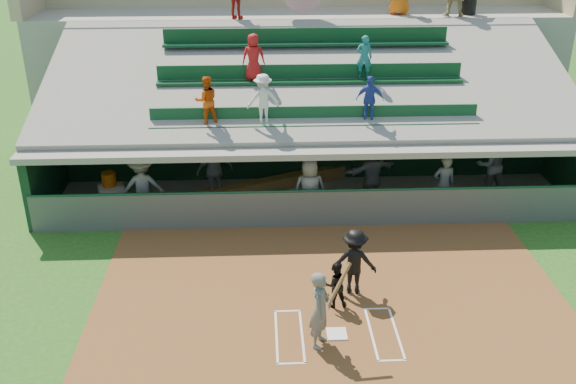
{
  "coord_description": "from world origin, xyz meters",
  "views": [
    {
      "loc": [
        -1.55,
        -11.16,
        8.62
      ],
      "look_at": [
        -0.9,
        3.5,
        1.8
      ],
      "focal_mm": 40.0,
      "sensor_mm": 36.0,
      "label": 1
    }
  ],
  "objects_px": {
    "catcher": "(335,285)",
    "trash_bin": "(469,3)",
    "batter_at_plate": "(321,309)",
    "home_plate": "(337,334)",
    "white_table": "(112,196)",
    "water_cooler": "(109,179)"
  },
  "relations": [
    {
      "from": "trash_bin",
      "to": "white_table",
      "type": "bearing_deg",
      "value": -152.9
    },
    {
      "from": "catcher",
      "to": "trash_bin",
      "type": "xyz_separation_m",
      "value": [
        6.1,
        11.7,
        4.42
      ]
    },
    {
      "from": "catcher",
      "to": "home_plate",
      "type": "bearing_deg",
      "value": 81.83
    },
    {
      "from": "home_plate",
      "to": "white_table",
      "type": "xyz_separation_m",
      "value": [
        -6.08,
        6.51,
        0.33
      ]
    },
    {
      "from": "home_plate",
      "to": "trash_bin",
      "type": "height_order",
      "value": "trash_bin"
    },
    {
      "from": "catcher",
      "to": "white_table",
      "type": "xyz_separation_m",
      "value": [
        -6.16,
        5.43,
        -0.22
      ]
    },
    {
      "from": "batter_at_plate",
      "to": "catcher",
      "type": "height_order",
      "value": "batter_at_plate"
    },
    {
      "from": "home_plate",
      "to": "trash_bin",
      "type": "bearing_deg",
      "value": 64.21
    },
    {
      "from": "home_plate",
      "to": "catcher",
      "type": "relative_size",
      "value": 0.38
    },
    {
      "from": "white_table",
      "to": "water_cooler",
      "type": "distance_m",
      "value": 0.54
    },
    {
      "from": "catcher",
      "to": "trash_bin",
      "type": "relative_size",
      "value": 1.39
    },
    {
      "from": "catcher",
      "to": "trash_bin",
      "type": "distance_m",
      "value": 13.92
    },
    {
      "from": "white_table",
      "to": "water_cooler",
      "type": "xyz_separation_m",
      "value": [
        -0.04,
        0.06,
        0.54
      ]
    },
    {
      "from": "batter_at_plate",
      "to": "trash_bin",
      "type": "xyz_separation_m",
      "value": [
        6.57,
        13.08,
        4.11
      ]
    },
    {
      "from": "home_plate",
      "to": "water_cooler",
      "type": "xyz_separation_m",
      "value": [
        -6.12,
        6.57,
        0.87
      ]
    },
    {
      "from": "home_plate",
      "to": "batter_at_plate",
      "type": "height_order",
      "value": "batter_at_plate"
    },
    {
      "from": "water_cooler",
      "to": "trash_bin",
      "type": "height_order",
      "value": "trash_bin"
    },
    {
      "from": "batter_at_plate",
      "to": "water_cooler",
      "type": "distance_m",
      "value": 8.94
    },
    {
      "from": "white_table",
      "to": "trash_bin",
      "type": "distance_m",
      "value": 14.53
    },
    {
      "from": "home_plate",
      "to": "water_cooler",
      "type": "height_order",
      "value": "water_cooler"
    },
    {
      "from": "trash_bin",
      "to": "catcher",
      "type": "bearing_deg",
      "value": -117.55
    },
    {
      "from": "white_table",
      "to": "water_cooler",
      "type": "relative_size",
      "value": 1.77
    }
  ]
}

